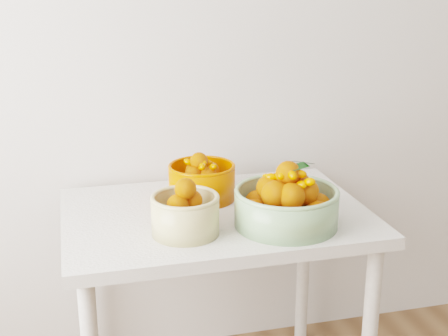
% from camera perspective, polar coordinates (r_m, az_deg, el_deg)
% --- Properties ---
extents(table, '(1.00, 0.70, 0.75)m').
position_cam_1_polar(table, '(2.11, -0.75, -6.39)').
color(table, silver).
rests_on(table, ground).
extents(bowl_cream, '(0.25, 0.25, 0.18)m').
position_cam_1_polar(bowl_cream, '(1.88, -3.58, -4.14)').
color(bowl_cream, '#CDBB7E').
rests_on(bowl_cream, table).
extents(bowl_green, '(0.39, 0.39, 0.21)m').
position_cam_1_polar(bowl_green, '(1.95, 5.76, -3.22)').
color(bowl_green, '#8AB27F').
rests_on(bowl_green, table).
extents(bowl_orange, '(0.29, 0.29, 0.17)m').
position_cam_1_polar(bowl_orange, '(2.16, -2.05, -1.15)').
color(bowl_orange, '#E24B00').
rests_on(bowl_orange, table).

